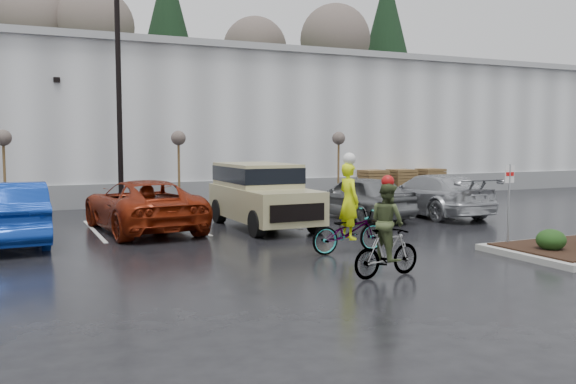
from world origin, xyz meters
name	(u,v)px	position (x,y,z in m)	size (l,w,h in m)	color
ground	(388,263)	(0.00, 0.00, 0.00)	(120.00, 120.00, 0.00)	black
warehouse	(164,125)	(0.00, 21.99, 3.65)	(60.50, 15.50, 7.20)	#AFB2B4
wooded_ridge	(104,138)	(0.00, 45.00, 3.00)	(80.00, 25.00, 6.00)	#1F3A18
lamppost	(118,63)	(-4.00, 12.00, 5.69)	(0.50, 1.00, 9.22)	black
sapling_west	(3,143)	(-8.00, 13.00, 2.73)	(0.60, 0.60, 3.20)	#513E20
sapling_mid	(178,142)	(-1.50, 13.00, 2.73)	(0.60, 0.60, 3.20)	#513E20
sapling_east	(339,142)	(6.00, 13.00, 2.73)	(0.60, 0.60, 3.20)	#513E20
pallet_stack_a	(372,183)	(8.50, 14.00, 0.68)	(1.20, 1.20, 1.35)	#513E20
pallet_stack_b	(401,182)	(10.20, 14.00, 0.68)	(1.20, 1.20, 1.35)	#513E20
pallet_stack_c	(430,181)	(12.00, 14.00, 0.68)	(1.20, 1.20, 1.35)	#513E20
shrub_a	(551,240)	(4.00, -1.00, 0.41)	(0.70, 0.70, 0.52)	black
fire_lane_sign	(509,195)	(3.80, 0.20, 1.41)	(0.30, 0.05, 2.20)	gray
car_blue	(10,213)	(-7.86, 6.54, 0.84)	(1.79, 5.13, 1.69)	#0D2F98
car_red	(142,205)	(-4.11, 7.45, 0.80)	(2.64, 5.73, 1.59)	maroon
suv_tan	(264,196)	(-0.41, 6.51, 1.03)	(2.20, 5.10, 2.06)	tan
car_grey	(360,197)	(3.52, 7.05, 0.79)	(1.86, 4.62, 1.57)	slate
car_far_silver	(432,195)	(6.45, 6.71, 0.78)	(2.19, 5.38, 1.56)	#ACAFB4
cyclist_hivis	(349,222)	(-0.18, 1.50, 0.77)	(2.09, 0.78, 2.51)	#3F3F44
cyclist_olive	(387,239)	(-0.83, -1.16, 0.78)	(1.67, 0.82, 2.11)	#3F3F44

